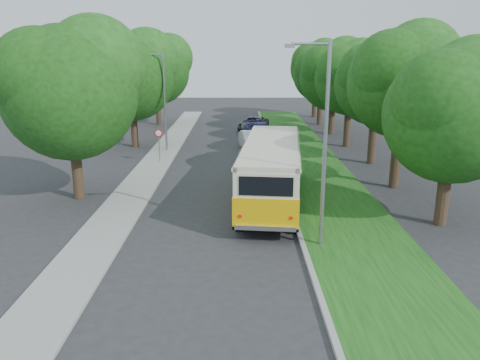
{
  "coord_description": "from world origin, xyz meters",
  "views": [
    {
      "loc": [
        1.01,
        -19.9,
        7.6
      ],
      "look_at": [
        1.08,
        2.18,
        1.5
      ],
      "focal_mm": 35.0,
      "sensor_mm": 36.0,
      "label": 1
    }
  ],
  "objects_px": {
    "lamppost_far": "(163,99)",
    "car_white": "(252,141)",
    "vintage_bus": "(271,172)",
    "car_silver": "(249,155)",
    "car_blue": "(261,132)",
    "lamppost_near": "(323,140)",
    "car_grey": "(253,124)"
  },
  "relations": [
    {
      "from": "lamppost_far",
      "to": "car_blue",
      "type": "height_order",
      "value": "lamppost_far"
    },
    {
      "from": "car_silver",
      "to": "car_grey",
      "type": "xyz_separation_m",
      "value": [
        0.72,
        14.37,
        0.02
      ]
    },
    {
      "from": "car_blue",
      "to": "lamppost_far",
      "type": "bearing_deg",
      "value": -164.72
    },
    {
      "from": "lamppost_far",
      "to": "car_blue",
      "type": "bearing_deg",
      "value": 32.33
    },
    {
      "from": "car_white",
      "to": "car_grey",
      "type": "relative_size",
      "value": 0.94
    },
    {
      "from": "lamppost_far",
      "to": "car_grey",
      "type": "bearing_deg",
      "value": 54.95
    },
    {
      "from": "car_white",
      "to": "car_blue",
      "type": "bearing_deg",
      "value": 69.41
    },
    {
      "from": "lamppost_near",
      "to": "car_grey",
      "type": "bearing_deg",
      "value": 93.46
    },
    {
      "from": "car_white",
      "to": "car_blue",
      "type": "height_order",
      "value": "car_white"
    },
    {
      "from": "vintage_bus",
      "to": "car_white",
      "type": "bearing_deg",
      "value": 98.88
    },
    {
      "from": "lamppost_far",
      "to": "car_silver",
      "type": "bearing_deg",
      "value": -32.78
    },
    {
      "from": "lamppost_far",
      "to": "car_silver",
      "type": "height_order",
      "value": "lamppost_far"
    },
    {
      "from": "lamppost_near",
      "to": "car_blue",
      "type": "xyz_separation_m",
      "value": [
        -1.21,
        23.37,
        -3.63
      ]
    },
    {
      "from": "vintage_bus",
      "to": "car_silver",
      "type": "distance_m",
      "value": 8.75
    },
    {
      "from": "vintage_bus",
      "to": "car_silver",
      "type": "height_order",
      "value": "vintage_bus"
    },
    {
      "from": "car_white",
      "to": "lamppost_near",
      "type": "bearing_deg",
      "value": -92.28
    },
    {
      "from": "lamppost_near",
      "to": "car_blue",
      "type": "bearing_deg",
      "value": 92.96
    },
    {
      "from": "vintage_bus",
      "to": "car_grey",
      "type": "xyz_separation_m",
      "value": [
        -0.22,
        23.02,
        -0.96
      ]
    },
    {
      "from": "car_blue",
      "to": "lamppost_near",
      "type": "bearing_deg",
      "value": -104.1
    },
    {
      "from": "vintage_bus",
      "to": "car_grey",
      "type": "relative_size",
      "value": 2.27
    },
    {
      "from": "lamppost_far",
      "to": "car_white",
      "type": "height_order",
      "value": "lamppost_far"
    },
    {
      "from": "lamppost_near",
      "to": "car_white",
      "type": "height_order",
      "value": "lamppost_near"
    },
    {
      "from": "lamppost_near",
      "to": "vintage_bus",
      "type": "relative_size",
      "value": 0.73
    },
    {
      "from": "lamppost_near",
      "to": "car_silver",
      "type": "height_order",
      "value": "lamppost_near"
    },
    {
      "from": "vintage_bus",
      "to": "car_grey",
      "type": "height_order",
      "value": "vintage_bus"
    },
    {
      "from": "car_silver",
      "to": "car_blue",
      "type": "bearing_deg",
      "value": 83.88
    },
    {
      "from": "car_grey",
      "to": "lamppost_far",
      "type": "bearing_deg",
      "value": -107.15
    },
    {
      "from": "vintage_bus",
      "to": "lamppost_far",
      "type": "bearing_deg",
      "value": 126.3
    },
    {
      "from": "lamppost_far",
      "to": "vintage_bus",
      "type": "relative_size",
      "value": 0.69
    },
    {
      "from": "lamppost_far",
      "to": "car_silver",
      "type": "xyz_separation_m",
      "value": [
        6.45,
        -4.15,
        -3.46
      ]
    },
    {
      "from": "car_grey",
      "to": "car_silver",
      "type": "bearing_deg",
      "value": -74.96
    },
    {
      "from": "vintage_bus",
      "to": "car_silver",
      "type": "relative_size",
      "value": 2.86
    }
  ]
}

